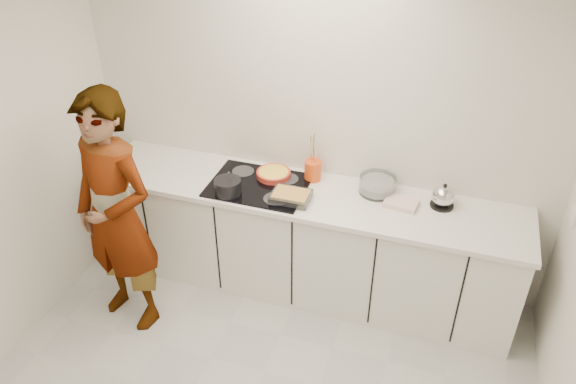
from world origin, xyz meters
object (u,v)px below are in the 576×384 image
(tart_dish, at_px, (274,174))
(baking_dish, at_px, (291,196))
(cook, at_px, (116,216))
(saucepan, at_px, (228,186))
(hob, at_px, (259,185))
(kettle, at_px, (443,197))
(utensil_crock, at_px, (313,170))
(mixing_bowl, at_px, (378,185))

(tart_dish, distance_m, baking_dish, 0.34)
(cook, bearing_deg, saucepan, 52.13)
(tart_dish, xyz_separation_m, cook, (-0.86, -0.82, -0.03))
(hob, bearing_deg, kettle, 6.72)
(hob, xyz_separation_m, utensil_crock, (0.36, 0.22, 0.07))
(hob, distance_m, tart_dish, 0.16)
(kettle, bearing_deg, cook, -158.50)
(hob, height_order, mixing_bowl, mixing_bowl)
(saucepan, distance_m, mixing_bowl, 1.09)
(tart_dish, bearing_deg, cook, -136.35)
(mixing_bowl, bearing_deg, kettle, -4.42)
(kettle, bearing_deg, hob, -173.28)
(mixing_bowl, height_order, utensil_crock, utensil_crock)
(hob, bearing_deg, cook, -139.40)
(kettle, xyz_separation_m, cook, (-2.11, -0.83, -0.07))
(tart_dish, xyz_separation_m, mixing_bowl, (0.79, 0.05, 0.02))
(hob, distance_m, cook, 1.04)
(tart_dish, height_order, saucepan, saucepan)
(utensil_crock, bearing_deg, mixing_bowl, -2.76)
(baking_dish, bearing_deg, kettle, 14.54)
(mixing_bowl, relative_size, cook, 0.15)
(saucepan, height_order, cook, cook)
(hob, height_order, cook, cook)
(mixing_bowl, bearing_deg, baking_dish, -151.68)
(baking_dish, height_order, cook, cook)
(baking_dish, height_order, mixing_bowl, mixing_bowl)
(hob, height_order, utensil_crock, utensil_crock)
(mixing_bowl, relative_size, utensil_crock, 1.74)
(saucepan, relative_size, baking_dish, 0.83)
(tart_dish, distance_m, cook, 1.19)
(saucepan, height_order, mixing_bowl, saucepan)
(baking_dish, relative_size, kettle, 1.42)
(saucepan, bearing_deg, mixing_bowl, 19.57)
(utensil_crock, bearing_deg, cook, -142.08)
(tart_dish, height_order, baking_dish, baking_dish)
(hob, height_order, tart_dish, tart_dish)
(utensil_crock, bearing_deg, baking_dish, -101.44)
(baking_dish, distance_m, kettle, 1.07)
(baking_dish, xyz_separation_m, cook, (-1.08, -0.56, -0.03))
(tart_dish, bearing_deg, kettle, 0.62)
(saucepan, xyz_separation_m, mixing_bowl, (1.03, 0.36, -0.01))
(tart_dish, height_order, utensil_crock, utensil_crock)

